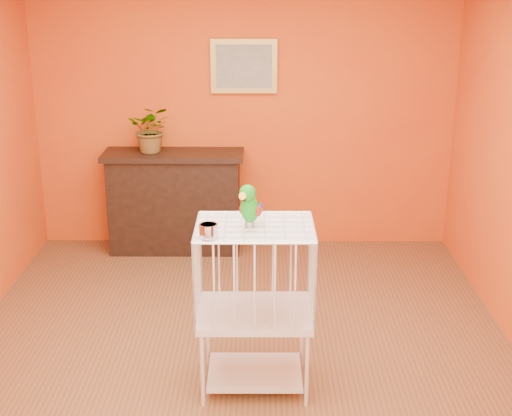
{
  "coord_description": "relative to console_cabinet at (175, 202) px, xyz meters",
  "views": [
    {
      "loc": [
        0.17,
        -4.47,
        2.59
      ],
      "look_at": [
        0.13,
        -0.38,
        1.22
      ],
      "focal_mm": 50.0,
      "sensor_mm": 36.0,
      "label": 1
    }
  ],
  "objects": [
    {
      "name": "feed_cup",
      "position": [
        0.53,
        -2.6,
        0.66
      ],
      "size": [
        0.11,
        0.11,
        0.08
      ],
      "primitive_type": "cylinder",
      "color": "silver",
      "rests_on": "birdcage"
    },
    {
      "name": "ground",
      "position": [
        0.67,
        -2.02,
        -0.49
      ],
      "size": [
        4.5,
        4.5,
        0.0
      ],
      "primitive_type": "plane",
      "color": "brown",
      "rests_on": "ground"
    },
    {
      "name": "console_cabinet",
      "position": [
        0.0,
        0.0,
        0.0
      ],
      "size": [
        1.31,
        0.47,
        0.98
      ],
      "color": "black",
      "rests_on": "ground"
    },
    {
      "name": "framed_picture",
      "position": [
        0.67,
        0.2,
        1.26
      ],
      "size": [
        0.62,
        0.04,
        0.5
      ],
      "color": "#B59340",
      "rests_on": "room_shell"
    },
    {
      "name": "room_shell",
      "position": [
        0.67,
        -2.02,
        1.09
      ],
      "size": [
        4.5,
        4.5,
        4.5
      ],
      "color": "#CD5613",
      "rests_on": "ground"
    },
    {
      "name": "parrot",
      "position": [
        0.76,
        -2.43,
        0.76
      ],
      "size": [
        0.17,
        0.25,
        0.28
      ],
      "rotation": [
        0.0,
        0.0,
        -0.42
      ],
      "color": "#59544C",
      "rests_on": "birdcage"
    },
    {
      "name": "potted_plant",
      "position": [
        -0.19,
        0.06,
        0.66
      ],
      "size": [
        0.41,
        0.45,
        0.34
      ],
      "primitive_type": "imported",
      "rotation": [
        0.0,
        0.0,
        0.02
      ],
      "color": "#26722D",
      "rests_on": "console_cabinet"
    },
    {
      "name": "birdcage",
      "position": [
        0.79,
        -2.4,
        0.09
      ],
      "size": [
        0.72,
        0.56,
        1.11
      ],
      "rotation": [
        0.0,
        0.0,
        0.01
      ],
      "color": "silver",
      "rests_on": "ground"
    }
  ]
}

